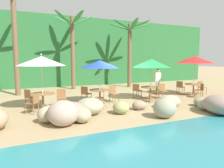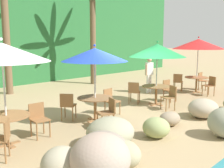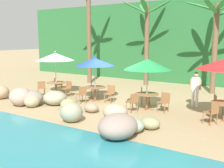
% 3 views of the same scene
% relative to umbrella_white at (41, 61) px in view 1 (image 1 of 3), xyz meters
% --- Properties ---
extents(ground_plane, '(120.00, 120.00, 0.00)m').
position_rel_umbrella_white_xyz_m(ground_plane, '(4.15, -0.02, -2.22)').
color(ground_plane, tan).
extents(terrace_deck, '(18.00, 5.20, 0.01)m').
position_rel_umbrella_white_xyz_m(terrace_deck, '(4.15, -0.02, -2.22)').
color(terrace_deck, tan).
rests_on(terrace_deck, ground).
extents(foliage_backdrop, '(28.00, 2.40, 6.00)m').
position_rel_umbrella_white_xyz_m(foliage_backdrop, '(4.15, 8.98, 0.78)').
color(foliage_backdrop, '#286633').
rests_on(foliage_backdrop, ground).
extents(rock_seawall, '(14.35, 3.49, 0.89)m').
position_rel_umbrella_white_xyz_m(rock_seawall, '(3.49, -2.79, -1.87)').
color(rock_seawall, tan).
rests_on(rock_seawall, ground).
extents(umbrella_white, '(2.19, 2.19, 2.55)m').
position_rel_umbrella_white_xyz_m(umbrella_white, '(0.00, 0.00, 0.00)').
color(umbrella_white, silver).
rests_on(umbrella_white, ground).
extents(dining_table_white, '(1.10, 1.10, 0.74)m').
position_rel_umbrella_white_xyz_m(dining_table_white, '(0.00, 0.00, -1.61)').
color(dining_table_white, olive).
rests_on(dining_table_white, ground).
extents(chair_white_seaward, '(0.46, 0.47, 0.87)m').
position_rel_umbrella_white_xyz_m(chair_white_seaward, '(0.85, 0.01, -1.71)').
color(chair_white_seaward, olive).
rests_on(chair_white_seaward, ground).
extents(chair_white_inland, '(0.59, 0.59, 0.87)m').
position_rel_umbrella_white_xyz_m(chair_white_inland, '(-0.55, 0.65, -1.71)').
color(chair_white_inland, olive).
rests_on(chair_white_inland, ground).
extents(chair_white_left, '(0.59, 0.59, 0.87)m').
position_rel_umbrella_white_xyz_m(chair_white_left, '(-0.44, -0.73, -1.71)').
color(chair_white_left, olive).
rests_on(chair_white_left, ground).
extents(umbrella_blue, '(2.02, 2.02, 2.37)m').
position_rel_umbrella_white_xyz_m(umbrella_blue, '(2.81, -0.03, -0.17)').
color(umbrella_blue, silver).
rests_on(umbrella_blue, ground).
extents(dining_table_blue, '(1.10, 1.10, 0.74)m').
position_rel_umbrella_white_xyz_m(dining_table_blue, '(2.81, -0.03, -1.61)').
color(dining_table_blue, olive).
rests_on(dining_table_blue, ground).
extents(chair_blue_seaward, '(0.45, 0.46, 0.87)m').
position_rel_umbrella_white_xyz_m(chair_blue_seaward, '(3.65, 0.14, -1.71)').
color(chair_blue_seaward, olive).
rests_on(chair_blue_seaward, ground).
extents(chair_blue_inland, '(0.59, 0.59, 0.87)m').
position_rel_umbrella_white_xyz_m(chair_blue_inland, '(2.23, 0.60, -1.71)').
color(chair_blue_inland, olive).
rests_on(chair_blue_inland, ground).
extents(chair_blue_left, '(0.55, 0.55, 0.87)m').
position_rel_umbrella_white_xyz_m(chair_blue_left, '(2.58, -0.85, -1.71)').
color(chair_blue_left, olive).
rests_on(chair_blue_left, ground).
extents(umbrella_green, '(2.16, 2.16, 2.46)m').
position_rel_umbrella_white_xyz_m(umbrella_green, '(5.86, -0.17, -0.12)').
color(umbrella_green, silver).
rests_on(umbrella_green, ground).
extents(dining_table_green, '(1.10, 1.10, 0.74)m').
position_rel_umbrella_white_xyz_m(dining_table_green, '(5.86, -0.17, -1.61)').
color(dining_table_green, olive).
rests_on(dining_table_green, ground).
extents(chair_green_seaward, '(0.46, 0.47, 0.87)m').
position_rel_umbrella_white_xyz_m(chair_green_seaward, '(6.72, -0.17, -1.71)').
color(chair_green_seaward, olive).
rests_on(chair_green_seaward, ground).
extents(chair_green_inland, '(0.58, 0.58, 0.87)m').
position_rel_umbrella_white_xyz_m(chair_green_inland, '(5.37, 0.53, -1.71)').
color(chair_green_inland, olive).
rests_on(chair_green_inland, ground).
extents(chair_green_left, '(0.57, 0.56, 0.87)m').
position_rel_umbrella_white_xyz_m(chair_green_left, '(5.58, -0.97, -1.71)').
color(chair_green_left, olive).
rests_on(chair_green_left, ground).
extents(umbrella_red, '(2.40, 2.40, 2.64)m').
position_rel_umbrella_white_xyz_m(umbrella_red, '(9.23, -0.11, 0.07)').
color(umbrella_red, silver).
rests_on(umbrella_red, ground).
extents(dining_table_red, '(1.10, 1.10, 0.74)m').
position_rel_umbrella_white_xyz_m(dining_table_red, '(9.23, -0.11, -1.61)').
color(dining_table_red, olive).
rests_on(dining_table_red, ground).
extents(chair_red_seaward, '(0.44, 0.44, 0.87)m').
position_rel_umbrella_white_xyz_m(chair_red_seaward, '(10.08, 0.02, -1.71)').
color(chair_red_seaward, olive).
rests_on(chair_red_seaward, ground).
extents(chair_red_inland, '(0.56, 0.56, 0.87)m').
position_rel_umbrella_white_xyz_m(chair_red_inland, '(8.81, 0.64, -1.71)').
color(chair_red_inland, olive).
rests_on(chair_red_inland, ground).
extents(chair_red_left, '(0.57, 0.56, 0.87)m').
position_rel_umbrella_white_xyz_m(chair_red_left, '(8.95, -0.91, -1.71)').
color(chair_red_left, olive).
rests_on(chair_red_left, ground).
extents(palm_tree_nearest, '(3.00, 3.10, 6.98)m').
position_rel_umbrella_white_xyz_m(palm_tree_nearest, '(-1.09, 4.59, 2.25)').
color(palm_tree_nearest, brown).
rests_on(palm_tree_nearest, ground).
extents(palm_tree_second, '(3.29, 3.43, 5.79)m').
position_rel_umbrella_white_xyz_m(palm_tree_second, '(2.89, 5.98, 1.60)').
color(palm_tree_second, brown).
rests_on(palm_tree_second, ground).
extents(palm_tree_third, '(3.70, 3.67, 5.51)m').
position_rel_umbrella_white_xyz_m(palm_tree_third, '(7.54, 5.35, 1.66)').
color(palm_tree_third, brown).
rests_on(palm_tree_third, ground).
extents(waiter_in_white, '(0.52, 0.30, 1.70)m').
position_rel_umbrella_white_xyz_m(waiter_in_white, '(7.62, 1.48, -1.23)').
color(waiter_in_white, white).
rests_on(waiter_in_white, ground).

